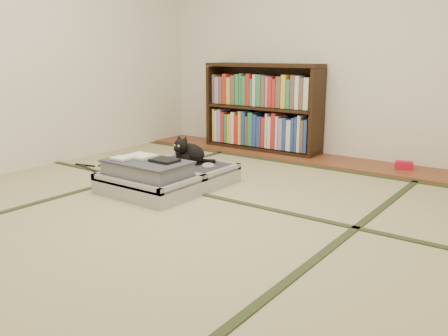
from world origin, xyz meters
The scene contains 9 objects.
floor centered at (0.00, 0.00, 0.00)m, with size 4.50×4.50×0.00m, color tan.
wood_strip centered at (0.00, 2.00, 0.01)m, with size 4.00×0.50×0.02m, color brown.
red_item centered at (0.81, 2.03, 0.06)m, with size 0.15×0.09×0.07m, color red.
tatami_borders centered at (0.00, 0.49, 0.00)m, with size 4.00×4.50×0.01m.
bookcase centered at (-0.70, 2.07, 0.45)m, with size 1.30×0.30×0.92m.
suitcase centered at (-0.52, 0.36, 0.10)m, with size 0.71×0.95×0.28m.
cat centered at (-0.54, 0.66, 0.23)m, with size 0.32×0.32×0.26m.
cable_coil centered at (-0.36, 0.69, 0.15)m, with size 0.10×0.10×0.02m.
hanger centered at (-1.53, 0.45, 0.01)m, with size 0.46×0.26×0.01m.
Camera 1 is at (1.95, -2.24, 1.03)m, focal length 38.00 mm.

